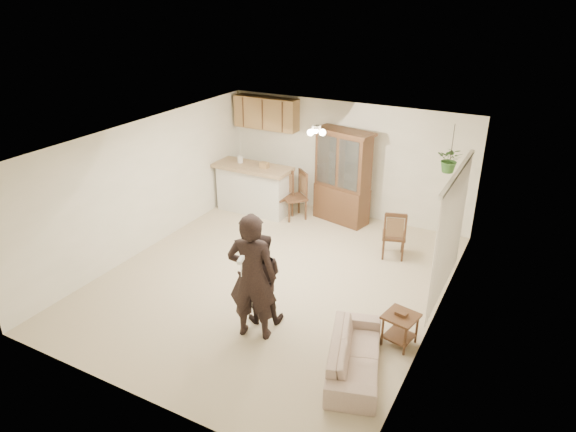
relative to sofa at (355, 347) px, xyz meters
The scene contains 23 objects.
floor 2.60m from the sofa, 144.27° to the left, with size 6.50×6.50×0.00m, color beige.
ceiling 3.35m from the sofa, 144.27° to the left, with size 5.50×6.50×0.02m, color white.
wall_back 5.27m from the sofa, 113.76° to the left, with size 5.50×0.02×2.50m, color white.
wall_front 2.86m from the sofa, 140.20° to the right, with size 5.50×0.02×2.50m, color white.
wall_left 5.15m from the sofa, 162.73° to the left, with size 0.02×6.50×2.50m, color white.
wall_right 1.87m from the sofa, 66.44° to the left, with size 0.02×6.50×2.50m, color white.
breakfast_bar 5.52m from the sofa, 135.64° to the left, with size 1.60×0.55×1.00m, color silver.
bar_top 5.56m from the sofa, 135.64° to the left, with size 1.75×0.70×0.08m, color tan.
upper_cabinets 6.32m from the sofa, 131.11° to the left, with size 1.50×0.34×0.70m, color olive.
vertical_blinds 2.59m from the sofa, 75.63° to the left, with size 0.06×2.30×2.10m, color silver, non-canonical shape.
ceiling_fixture 3.88m from the sofa, 124.98° to the left, with size 0.36×0.36×0.20m, color #FFEABF, non-canonical shape.
hanging_plant 4.18m from the sofa, 86.97° to the left, with size 0.43×0.37×0.48m, color #305F26.
plant_cord 4.31m from the sofa, 86.97° to the left, with size 0.01×0.01×0.65m, color black.
sofa is the anchor object (origin of this frame).
adult 1.67m from the sofa, behind, with size 0.66×0.43×1.80m, color black.
child 1.76m from the sofa, 166.75° to the left, with size 0.66×0.51×1.35m, color black.
china_hutch 4.83m from the sofa, 114.87° to the left, with size 1.35×0.76×2.01m.
side_table 0.89m from the sofa, 65.46° to the left, with size 0.52×0.52×0.54m.
chair_bar 5.10m from the sofa, 130.13° to the left, with size 0.60×0.60×1.06m.
chair_hutch_left 4.97m from the sofa, 126.79° to the left, with size 0.66×0.66×1.06m.
chair_hutch_right 3.33m from the sofa, 98.91° to the left, with size 0.53×0.53×0.96m.
controller_adult 1.89m from the sofa, 164.08° to the right, with size 0.05×0.17×0.05m, color white.
controller_child 1.63m from the sofa, behind, with size 0.04×0.12×0.04m, color white.
Camera 1 is at (3.87, -6.71, 4.70)m, focal length 32.00 mm.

